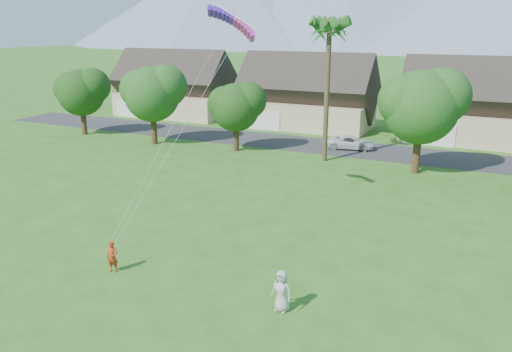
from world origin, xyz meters
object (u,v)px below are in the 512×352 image
Objects in this scene: watcher at (282,291)px; parked_car at (351,143)px; kite_flyer at (112,257)px; parafoil_kite at (234,20)px.

watcher is 0.40× the size of parked_car.
parafoil_kite is (1.72, 9.71, 11.18)m from kite_flyer.
watcher is 16.15m from parafoil_kite.
parafoil_kite reaches higher than parked_car.
parked_car is (3.69, 30.45, -0.15)m from kite_flyer.
watcher is 0.56× the size of parafoil_kite.
kite_flyer is 0.48× the size of parafoil_kite.
watcher is 30.57m from parked_car.
parked_car is (-5.16, 30.13, -0.29)m from watcher.
parafoil_kite is at bearing 132.87° from watcher.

